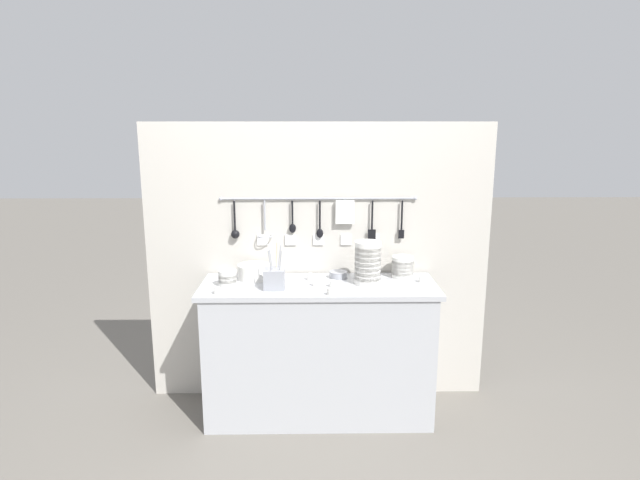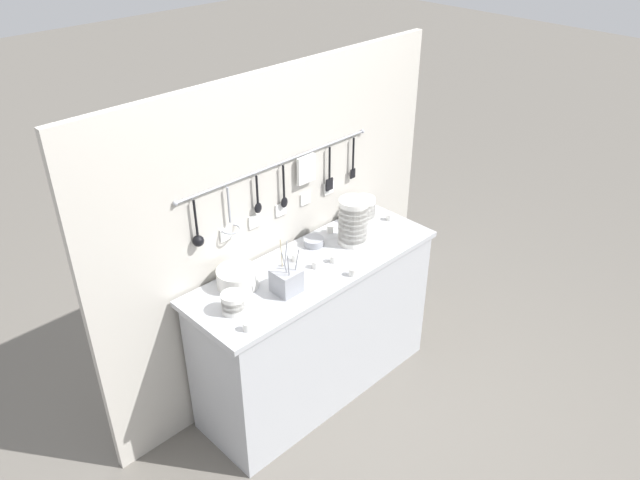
{
  "view_description": "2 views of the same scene",
  "coord_description": "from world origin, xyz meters",
  "px_view_note": "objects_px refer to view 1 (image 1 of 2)",
  "views": [
    {
      "loc": [
        -0.04,
        -3.13,
        1.84
      ],
      "look_at": [
        0.01,
        -0.03,
        1.15
      ],
      "focal_mm": 30.0,
      "sensor_mm": 36.0,
      "label": 1
    },
    {
      "loc": [
        -1.88,
        -1.96,
        2.67
      ],
      "look_at": [
        0.03,
        -0.01,
        1.0
      ],
      "focal_mm": 35.0,
      "sensor_mm": 36.0,
      "label": 2
    }
  ],
  "objects_px": {
    "steel_mixing_bowl": "(338,275)",
    "cup_back_right": "(315,283)",
    "cup_centre": "(331,292)",
    "cup_beside_plates": "(333,284)",
    "bowl_stack_wide_centre": "(368,263)",
    "bowl_stack_tall_left": "(402,267)",
    "cup_by_caddy": "(310,277)",
    "cup_front_left": "(364,273)",
    "cup_back_left": "(217,290)",
    "cutlery_caddy": "(274,278)",
    "cup_edge_near": "(422,279)",
    "plate_stack": "(254,272)",
    "bowl_stack_back_corner": "(228,278)"
  },
  "relations": [
    {
      "from": "steel_mixing_bowl",
      "to": "cutlery_caddy",
      "type": "xyz_separation_m",
      "value": [
        -0.39,
        -0.21,
        0.04
      ]
    },
    {
      "from": "bowl_stack_back_corner",
      "to": "cup_by_caddy",
      "type": "relative_size",
      "value": 2.65
    },
    {
      "from": "cup_edge_near",
      "to": "cup_back_right",
      "type": "height_order",
      "value": "same"
    },
    {
      "from": "bowl_stack_wide_centre",
      "to": "plate_stack",
      "type": "distance_m",
      "value": 0.72
    },
    {
      "from": "bowl_stack_wide_centre",
      "to": "bowl_stack_tall_left",
      "type": "relative_size",
      "value": 1.94
    },
    {
      "from": "cup_centre",
      "to": "cup_beside_plates",
      "type": "bearing_deg",
      "value": 83.03
    },
    {
      "from": "plate_stack",
      "to": "bowl_stack_back_corner",
      "type": "bearing_deg",
      "value": -133.69
    },
    {
      "from": "bowl_stack_back_corner",
      "to": "cup_front_left",
      "type": "xyz_separation_m",
      "value": [
        0.84,
        0.2,
        -0.03
      ]
    },
    {
      "from": "cutlery_caddy",
      "to": "cup_beside_plates",
      "type": "height_order",
      "value": "cutlery_caddy"
    },
    {
      "from": "cup_by_caddy",
      "to": "cup_back_right",
      "type": "xyz_separation_m",
      "value": [
        0.03,
        -0.12,
        0.0
      ]
    },
    {
      "from": "bowl_stack_tall_left",
      "to": "cup_front_left",
      "type": "relative_size",
      "value": 3.3
    },
    {
      "from": "cup_front_left",
      "to": "cup_back_left",
      "type": "bearing_deg",
      "value": -158.49
    },
    {
      "from": "steel_mixing_bowl",
      "to": "cutlery_caddy",
      "type": "bearing_deg",
      "value": -151.25
    },
    {
      "from": "bowl_stack_tall_left",
      "to": "cutlery_caddy",
      "type": "bearing_deg",
      "value": -164.55
    },
    {
      "from": "cup_by_caddy",
      "to": "cup_edge_near",
      "type": "distance_m",
      "value": 0.69
    },
    {
      "from": "steel_mixing_bowl",
      "to": "cup_by_caddy",
      "type": "relative_size",
      "value": 2.7
    },
    {
      "from": "cup_back_left",
      "to": "bowl_stack_tall_left",
      "type": "bearing_deg",
      "value": 15.86
    },
    {
      "from": "cutlery_caddy",
      "to": "cup_centre",
      "type": "relative_size",
      "value": 6.43
    },
    {
      "from": "cup_by_caddy",
      "to": "cup_centre",
      "type": "relative_size",
      "value": 1.0
    },
    {
      "from": "bowl_stack_tall_left",
      "to": "cup_beside_plates",
      "type": "bearing_deg",
      "value": -155.96
    },
    {
      "from": "cup_edge_near",
      "to": "cup_centre",
      "type": "bearing_deg",
      "value": -157.36
    },
    {
      "from": "bowl_stack_back_corner",
      "to": "plate_stack",
      "type": "relative_size",
      "value": 0.53
    },
    {
      "from": "cup_by_caddy",
      "to": "cup_centre",
      "type": "bearing_deg",
      "value": -68.69
    },
    {
      "from": "bowl_stack_tall_left",
      "to": "cup_edge_near",
      "type": "height_order",
      "value": "bowl_stack_tall_left"
    },
    {
      "from": "cup_front_left",
      "to": "cup_back_right",
      "type": "relative_size",
      "value": 1.0
    },
    {
      "from": "steel_mixing_bowl",
      "to": "cup_centre",
      "type": "height_order",
      "value": "same"
    },
    {
      "from": "bowl_stack_tall_left",
      "to": "cup_centre",
      "type": "distance_m",
      "value": 0.59
    },
    {
      "from": "bowl_stack_tall_left",
      "to": "cutlery_caddy",
      "type": "height_order",
      "value": "cutlery_caddy"
    },
    {
      "from": "bowl_stack_wide_centre",
      "to": "cup_back_right",
      "type": "height_order",
      "value": "bowl_stack_wide_centre"
    },
    {
      "from": "cutlery_caddy",
      "to": "cup_front_left",
      "type": "distance_m",
      "value": 0.61
    },
    {
      "from": "cup_by_caddy",
      "to": "cup_edge_near",
      "type": "height_order",
      "value": "same"
    },
    {
      "from": "cup_by_caddy",
      "to": "cup_back_left",
      "type": "height_order",
      "value": "same"
    },
    {
      "from": "bowl_stack_wide_centre",
      "to": "bowl_stack_tall_left",
      "type": "distance_m",
      "value": 0.28
    },
    {
      "from": "cup_beside_plates",
      "to": "bowl_stack_wide_centre",
      "type": "bearing_deg",
      "value": 16.96
    },
    {
      "from": "cup_centre",
      "to": "cup_beside_plates",
      "type": "height_order",
      "value": "same"
    },
    {
      "from": "cup_front_left",
      "to": "cup_back_left",
      "type": "relative_size",
      "value": 1.0
    },
    {
      "from": "cup_back_right",
      "to": "bowl_stack_back_corner",
      "type": "bearing_deg",
      "value": 179.4
    },
    {
      "from": "cup_edge_near",
      "to": "plate_stack",
      "type": "bearing_deg",
      "value": 174.66
    },
    {
      "from": "cutlery_caddy",
      "to": "cup_back_left",
      "type": "bearing_deg",
      "value": -163.15
    },
    {
      "from": "cutlery_caddy",
      "to": "cup_back_right",
      "type": "relative_size",
      "value": 6.43
    },
    {
      "from": "cup_by_caddy",
      "to": "cup_back_right",
      "type": "relative_size",
      "value": 1.0
    },
    {
      "from": "cup_centre",
      "to": "cutlery_caddy",
      "type": "bearing_deg",
      "value": 157.83
    },
    {
      "from": "bowl_stack_back_corner",
      "to": "cutlery_caddy",
      "type": "distance_m",
      "value": 0.29
    },
    {
      "from": "bowl_stack_wide_centre",
      "to": "bowl_stack_tall_left",
      "type": "bearing_deg",
      "value": 29.87
    },
    {
      "from": "cup_by_caddy",
      "to": "cup_edge_near",
      "type": "relative_size",
      "value": 1.0
    },
    {
      "from": "cutlery_caddy",
      "to": "cup_beside_plates",
      "type": "bearing_deg",
      "value": 3.18
    },
    {
      "from": "cup_by_caddy",
      "to": "cup_beside_plates",
      "type": "height_order",
      "value": "same"
    },
    {
      "from": "steel_mixing_bowl",
      "to": "cup_front_left",
      "type": "xyz_separation_m",
      "value": [
        0.17,
        0.03,
        -0.0
      ]
    },
    {
      "from": "cup_front_left",
      "to": "bowl_stack_wide_centre",
      "type": "bearing_deg",
      "value": -87.48
    },
    {
      "from": "steel_mixing_bowl",
      "to": "cup_back_right",
      "type": "bearing_deg",
      "value": -131.19
    }
  ]
}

